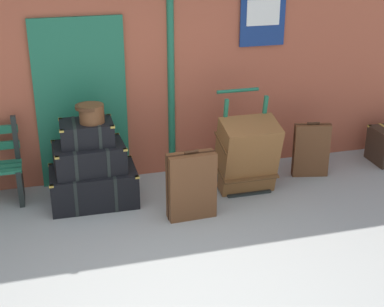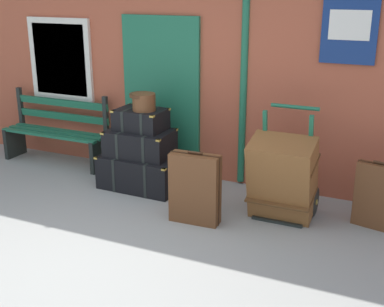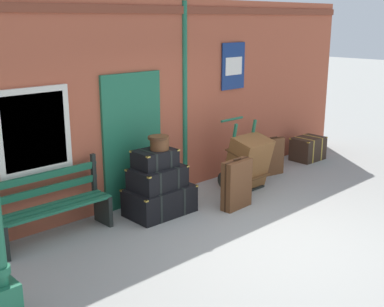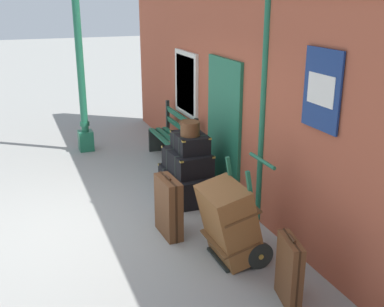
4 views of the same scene
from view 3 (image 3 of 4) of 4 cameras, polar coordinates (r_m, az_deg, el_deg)
name	(u,v)px [view 3 (image 3 of 4)]	position (r m, az deg, el deg)	size (l,w,h in m)	color
ground_plane	(272,243)	(6.78, 9.17, -10.12)	(60.00, 60.00, 0.00)	gray
brick_facade	(146,101)	(8.04, -5.36, 6.01)	(10.40, 0.35, 3.20)	#AD5138
platform_bench	(52,207)	(6.93, -15.82, -5.94)	(1.60, 0.43, 1.01)	#1E6647
steamer_trunk_base	(160,200)	(7.58, -3.74, -5.42)	(1.02, 0.67, 0.43)	black
steamer_trunk_middle	(158,178)	(7.45, -3.99, -2.78)	(0.83, 0.58, 0.33)	black
steamer_trunk_top	(155,158)	(7.39, -4.29, -0.57)	(0.62, 0.47, 0.27)	black
round_hatbox	(159,142)	(7.35, -3.80, 1.35)	(0.32, 0.30, 0.21)	brown
porters_trolley	(240,171)	(8.79, 5.58, -2.08)	(0.71, 0.57, 1.20)	black
large_brown_trunk	(248,162)	(8.62, 6.49, -1.01)	(0.70, 0.64, 0.96)	brown
suitcase_umber	(273,156)	(9.51, 9.29, -0.34)	(0.48, 0.22, 0.75)	brown
suitcase_tan	(237,184)	(7.76, 5.16, -3.55)	(0.56, 0.22, 0.81)	brown
corner_trunk	(308,149)	(10.69, 13.21, 0.56)	(0.70, 0.50, 0.49)	#332319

